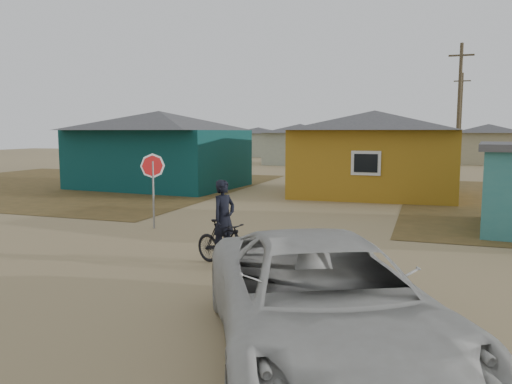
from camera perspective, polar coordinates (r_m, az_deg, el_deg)
ground at (r=11.29m, az=-7.37°, el=-8.23°), size 120.00×120.00×0.00m
grass_nw at (r=29.70m, az=-20.60°, el=0.84°), size 20.00×18.00×0.00m
house_teal at (r=26.84m, az=-10.96°, el=4.93°), size 8.93×7.08×4.00m
house_yellow at (r=23.89m, az=13.31°, el=4.52°), size 7.72×6.76×3.90m
house_pale_west at (r=45.09m, az=5.04°, el=5.55°), size 7.04×6.15×3.60m
house_beige_east at (r=50.03m, az=24.96°, el=5.07°), size 6.95×6.05×3.60m
house_pale_north at (r=58.87m, az=0.27°, el=5.80°), size 6.28×5.81×3.40m
utility_pole_near at (r=31.82m, az=22.16°, el=8.60°), size 1.40×0.20×8.00m
utility_pole_far at (r=47.84m, az=22.34°, el=7.88°), size 1.40×0.20×8.00m
stop_sign at (r=15.34m, az=-11.71°, el=2.13°), size 0.70×0.32×2.29m
cyclist at (r=10.95m, az=-3.66°, el=-4.93°), size 1.74×1.08×1.90m
vehicle at (r=6.50m, az=7.59°, el=-12.47°), size 4.85×6.27×1.58m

